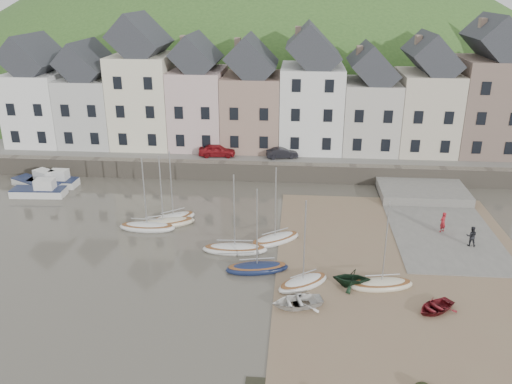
# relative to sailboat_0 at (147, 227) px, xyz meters

# --- Properties ---
(ground) EXTENTS (160.00, 160.00, 0.00)m
(ground) POSITION_rel_sailboat_0_xyz_m (8.73, -4.55, -0.26)
(ground) COLOR #4D483C
(ground) RESTS_ON ground
(quay_land) EXTENTS (90.00, 30.00, 1.50)m
(quay_land) POSITION_rel_sailboat_0_xyz_m (8.73, 27.45, 0.49)
(quay_land) COLOR #335823
(quay_land) RESTS_ON ground
(quay_street) EXTENTS (70.00, 7.00, 0.10)m
(quay_street) POSITION_rel_sailboat_0_xyz_m (8.73, 15.95, 1.29)
(quay_street) COLOR slate
(quay_street) RESTS_ON quay_land
(seawall) EXTENTS (70.00, 1.20, 1.80)m
(seawall) POSITION_rel_sailboat_0_xyz_m (8.73, 12.45, 0.64)
(seawall) COLOR slate
(seawall) RESTS_ON ground
(beach) EXTENTS (18.00, 26.00, 0.06)m
(beach) POSITION_rel_sailboat_0_xyz_m (19.73, -4.55, -0.23)
(beach) COLOR #80654E
(beach) RESTS_ON ground
(slipway) EXTENTS (8.00, 18.00, 0.12)m
(slipway) POSITION_rel_sailboat_0_xyz_m (23.73, 3.45, -0.20)
(slipway) COLOR slate
(slipway) RESTS_ON ground
(hillside) EXTENTS (134.40, 84.00, 84.00)m
(hillside) POSITION_rel_sailboat_0_xyz_m (3.74, 55.44, -18.25)
(hillside) COLOR #335823
(hillside) RESTS_ON ground
(townhouse_terrace) EXTENTS (61.05, 8.00, 13.93)m
(townhouse_terrace) POSITION_rel_sailboat_0_xyz_m (10.49, 19.45, 7.06)
(townhouse_terrace) COLOR white
(townhouse_terrace) RESTS_ON quay_land
(sailboat_0) EXTENTS (4.59, 1.50, 6.32)m
(sailboat_0) POSITION_rel_sailboat_0_xyz_m (0.00, 0.00, 0.00)
(sailboat_0) COLOR silver
(sailboat_0) RESTS_ON ground
(sailboat_1) EXTENTS (4.02, 3.62, 6.32)m
(sailboat_1) POSITION_rel_sailboat_0_xyz_m (1.73, 1.84, 0.00)
(sailboat_1) COLOR silver
(sailboat_1) RESTS_ON ground
(sailboat_2) EXTENTS (5.44, 3.34, 6.32)m
(sailboat_2) POSITION_rel_sailboat_0_xyz_m (1.14, 0.78, -0.00)
(sailboat_2) COLOR beige
(sailboat_2) RESTS_ON ground
(sailboat_3) EXTENTS (4.92, 1.73, 6.32)m
(sailboat_3) POSITION_rel_sailboat_0_xyz_m (7.54, -3.21, -0.00)
(sailboat_3) COLOR silver
(sailboat_3) RESTS_ON ground
(sailboat_4) EXTENTS (4.39, 3.74, 6.32)m
(sailboat_4) POSITION_rel_sailboat_0_xyz_m (10.45, -1.41, 0.00)
(sailboat_4) COLOR silver
(sailboat_4) RESTS_ON ground
(sailboat_5) EXTENTS (4.62, 2.37, 6.32)m
(sailboat_5) POSITION_rel_sailboat_0_xyz_m (9.42, -5.88, 0.00)
(sailboat_5) COLOR #141E40
(sailboat_5) RESTS_ON ground
(sailboat_6) EXTENTS (3.97, 3.51, 6.32)m
(sailboat_6) POSITION_rel_sailboat_0_xyz_m (12.60, -7.61, 0.00)
(sailboat_6) COLOR silver
(sailboat_6) RESTS_ON ground
(sailboat_7) EXTENTS (4.41, 2.24, 6.32)m
(sailboat_7) POSITION_rel_sailboat_0_xyz_m (17.72, -7.37, 0.00)
(sailboat_7) COLOR beige
(sailboat_7) RESTS_ON ground
(motorboat_0) EXTENTS (5.72, 4.18, 1.70)m
(motorboat_0) POSITION_rel_sailboat_0_xyz_m (-13.22, 8.45, 0.32)
(motorboat_0) COLOR silver
(motorboat_0) RESTS_ON ground
(motorboat_1) EXTENTS (5.05, 1.99, 1.70)m
(motorboat_1) POSITION_rel_sailboat_0_xyz_m (-11.99, 6.35, 0.32)
(motorboat_1) COLOR silver
(motorboat_1) RESTS_ON ground
(motorboat_2) EXTENTS (4.86, 1.85, 1.70)m
(motorboat_2) POSITION_rel_sailboat_0_xyz_m (-11.79, 8.96, 0.32)
(motorboat_2) COLOR silver
(motorboat_2) RESTS_ON ground
(rowboat_white) EXTENTS (3.65, 3.03, 0.65)m
(rowboat_white) POSITION_rel_sailboat_0_xyz_m (12.23, -10.04, 0.12)
(rowboat_white) COLOR white
(rowboat_white) RESTS_ON beach
(rowboat_green) EXTENTS (2.53, 2.21, 1.28)m
(rowboat_green) POSITION_rel_sailboat_0_xyz_m (15.75, -7.46, 0.44)
(rowboat_green) COLOR black
(rowboat_green) RESTS_ON beach
(rowboat_red) EXTENTS (3.26, 3.12, 0.55)m
(rowboat_red) POSITION_rel_sailboat_0_xyz_m (20.58, -9.87, 0.07)
(rowboat_red) COLOR maroon
(rowboat_red) RESTS_ON beach
(person_red) EXTENTS (0.73, 0.69, 1.67)m
(person_red) POSITION_rel_sailboat_0_xyz_m (23.65, 1.35, 0.69)
(person_red) COLOR maroon
(person_red) RESTS_ON slipway
(person_dark) EXTENTS (0.86, 0.72, 1.57)m
(person_dark) POSITION_rel_sailboat_0_xyz_m (25.22, -0.94, 0.64)
(person_dark) COLOR black
(person_dark) RESTS_ON slipway
(car_left) EXTENTS (3.92, 1.76, 1.31)m
(car_left) POSITION_rel_sailboat_0_xyz_m (3.48, 14.95, 1.99)
(car_left) COLOR maroon
(car_left) RESTS_ON quay_street
(car_right) EXTENTS (3.47, 1.82, 1.09)m
(car_right) POSITION_rel_sailboat_0_xyz_m (10.35, 14.95, 1.88)
(car_right) COLOR black
(car_right) RESTS_ON quay_street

